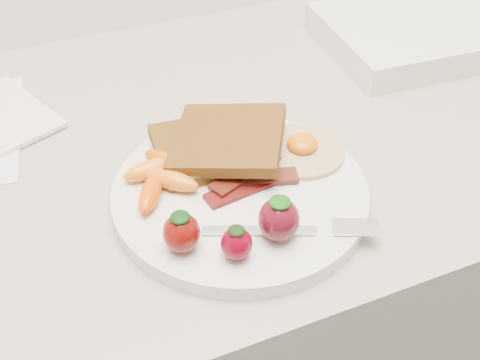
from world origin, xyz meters
name	(u,v)px	position (x,y,z in m)	size (l,w,h in m)	color
counter	(218,341)	(0.00, 1.70, 0.45)	(2.00, 0.60, 0.90)	gray
plate	(240,193)	(-0.01, 1.57, 0.91)	(0.27, 0.27, 0.02)	silver
toast_lower	(205,148)	(-0.03, 1.64, 0.93)	(0.11, 0.11, 0.01)	black
toast_upper	(228,139)	(0.00, 1.63, 0.94)	(0.12, 0.12, 0.01)	#3E2505
fried_egg	(302,149)	(0.07, 1.60, 0.92)	(0.11, 0.11, 0.02)	beige
bacon_strips	(249,179)	(0.00, 1.57, 0.92)	(0.11, 0.06, 0.01)	#400406
baby_carrots	(160,176)	(-0.09, 1.61, 0.93)	(0.08, 0.10, 0.02)	orange
strawberries	(238,228)	(-0.05, 1.50, 0.94)	(0.13, 0.06, 0.05)	#610905
fork	(304,229)	(0.02, 1.49, 0.92)	(0.17, 0.08, 0.00)	silver
appliance	(417,32)	(0.36, 1.78, 0.92)	(0.27, 0.21, 0.04)	silver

